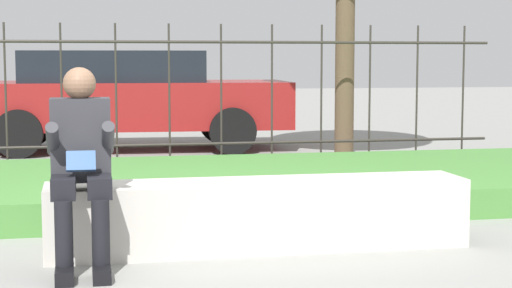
# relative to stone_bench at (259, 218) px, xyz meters

# --- Properties ---
(ground_plane) EXTENTS (60.00, 60.00, 0.00)m
(ground_plane) POSITION_rel_stone_bench_xyz_m (-0.23, 0.00, -0.22)
(ground_plane) COLOR gray
(stone_bench) EXTENTS (2.95, 0.51, 0.49)m
(stone_bench) POSITION_rel_stone_bench_xyz_m (0.00, 0.00, 0.00)
(stone_bench) COLOR beige
(stone_bench) RESTS_ON ground_plane
(person_seated_reader) EXTENTS (0.42, 0.73, 1.29)m
(person_seated_reader) POSITION_rel_stone_bench_xyz_m (-1.22, -0.29, 0.49)
(person_seated_reader) COLOR black
(person_seated_reader) RESTS_ON ground_plane
(grass_berm) EXTENTS (9.83, 2.94, 0.26)m
(grass_berm) POSITION_rel_stone_bench_xyz_m (-0.23, 2.17, -0.09)
(grass_berm) COLOR #4C893D
(grass_berm) RESTS_ON ground_plane
(iron_fence) EXTENTS (7.83, 0.03, 1.73)m
(iron_fence) POSITION_rel_stone_bench_xyz_m (-0.23, 3.99, 0.69)
(iron_fence) COLOR #332D28
(iron_fence) RESTS_ON ground_plane
(car_parked_center) EXTENTS (4.75, 2.00, 1.44)m
(car_parked_center) POSITION_rel_stone_bench_xyz_m (-0.61, 6.74, 0.56)
(car_parked_center) COLOR maroon
(car_parked_center) RESTS_ON ground_plane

